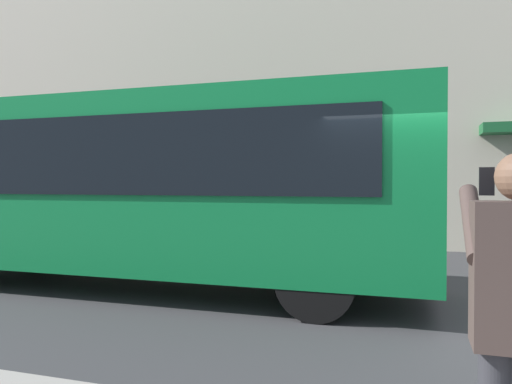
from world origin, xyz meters
TOP-DOWN VIEW (x-y plane):
  - ground_plane at (0.00, 0.00)m, footprint 60.00×60.00m
  - building_facade_far at (-0.02, -6.80)m, footprint 28.00×1.55m
  - red_bus at (4.39, -0.33)m, footprint 9.05×2.54m

SIDE VIEW (x-z plane):
  - ground_plane at x=0.00m, z-range 0.00..0.00m
  - red_bus at x=4.39m, z-range 0.14..3.22m
  - building_facade_far at x=-0.02m, z-range -0.01..11.99m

